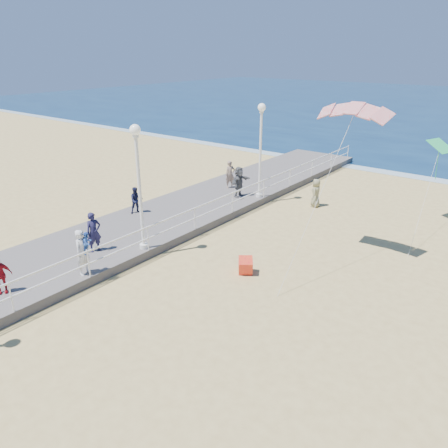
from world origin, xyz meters
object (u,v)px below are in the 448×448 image
Objects in this scene: lamp_post_mid at (139,175)px; beach_walker_c at (316,193)px; box_kite at (245,267)px; woman_holding_toddler at (83,252)px; spectator_6 at (230,174)px; spectator_5 at (239,182)px; lamp_post_far at (261,141)px; spectator_7 at (136,200)px; toddler_held at (87,243)px; spectator_0 at (94,232)px.

beach_walker_c is at bearing 74.75° from lamp_post_mid.
woman_holding_toddler is at bearing -172.80° from box_kite.
spectator_6 reaches higher than box_kite.
woman_holding_toddler is at bearing -90.97° from lamp_post_mid.
spectator_5 is at bearing -96.40° from spectator_6.
lamp_post_far is at bearing -13.52° from woman_holding_toddler.
lamp_post_far reaches higher than spectator_6.
woman_holding_toddler is 6.33m from box_kite.
woman_holding_toddler is 1.10× the size of beach_walker_c.
toddler_held is at bearing -119.10° from spectator_7.
box_kite is (7.96, -1.37, -0.80)m from spectator_7.
lamp_post_far is at bearing -74.89° from beach_walker_c.
spectator_0 is at bearing -145.28° from spectator_6.
lamp_post_mid is 1.00× the size of lamp_post_far.
spectator_0 is 9.81m from spectator_5.
toddler_held is 13.64m from beach_walker_c.
spectator_6 is at bearing -2.39° from woman_holding_toddler.
spectator_6 is 10.53m from box_kite.
woman_holding_toddler reaches higher than beach_walker_c.
spectator_5 is at bearing 12.85° from spectator_0.
spectator_0 reaches higher than spectator_7.
spectator_7 is at bearing 19.94° from toddler_held.
lamp_post_far is 12.20m from woman_holding_toddler.
box_kite is at bearing 18.11° from lamp_post_mid.
spectator_0 is (-1.54, 1.38, -0.42)m from toddler_held.
lamp_post_mid is 3.25× the size of beach_walker_c.
woman_holding_toddler is at bearing -122.27° from spectator_0.
spectator_5 is 1.77m from spectator_6.
lamp_post_mid reaches higher than woman_holding_toddler.
lamp_post_far is 6.10× the size of toddler_held.
woman_holding_toddler is 1.06× the size of spectator_6.
spectator_5 is (-0.95, 11.33, -0.02)m from woman_holding_toddler.
toddler_held is 0.49× the size of spectator_5.
lamp_post_mid is 11.26m from beach_walker_c.
spectator_7 is 8.12m from box_kite.
lamp_post_far is at bearing -58.74° from spectator_5.
lamp_post_far is at bearing 7.59° from spectator_0.
spectator_5 is (-1.10, 11.18, -0.40)m from toddler_held.
box_kite is at bearing -58.52° from toddler_held.
lamp_post_far is at bearing 82.53° from box_kite.
woman_holding_toddler is at bearing -24.94° from beach_walker_c.
box_kite is (6.82, -7.97, -0.95)m from spectator_6.
beach_walker_c is (3.86, 2.15, -0.47)m from spectator_5.
spectator_5 reaches higher than beach_walker_c.
woman_holding_toddler is 1.02× the size of spectator_5.
spectator_5 is 1.26× the size of spectator_7.
toddler_held is 0.51× the size of spectator_6.
lamp_post_mid is 3.08× the size of spectator_0.
box_kite is at bearing -48.34° from spectator_0.
spectator_6 reaches higher than spectator_7.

